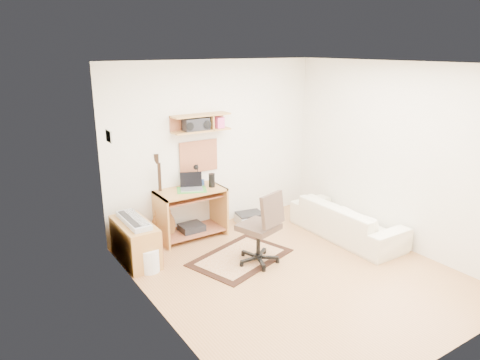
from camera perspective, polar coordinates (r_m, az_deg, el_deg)
floor at (r=5.86m, az=7.02°, el=-11.75°), size 3.60×4.00×0.01m
ceiling at (r=5.15m, az=8.08°, el=14.68°), size 3.60×4.00×0.01m
back_wall at (r=6.95m, az=-3.29°, el=4.48°), size 3.60×0.01×2.60m
left_wall at (r=4.45m, az=-10.52°, el=-2.96°), size 0.01×4.00×2.60m
right_wall at (r=6.64m, az=19.46°, el=2.95°), size 0.01×4.00×2.60m
wall_shelf at (r=6.62m, az=-5.04°, el=7.34°), size 0.90×0.25×0.26m
cork_board at (r=6.82m, az=-5.35°, el=3.06°), size 0.64×0.03×0.49m
wall_photo at (r=5.71m, az=-16.51°, el=5.41°), size 0.02×0.20×0.15m
desk at (r=6.71m, az=-6.32°, el=-4.31°), size 1.00×0.55×0.75m
laptop at (r=6.54m, az=-6.27°, el=-0.26°), size 0.43×0.43×0.25m
speaker at (r=6.67m, az=-3.65°, el=-0.04°), size 0.09×0.09×0.21m
desk_lamp at (r=6.75m, az=-5.45°, el=0.71°), size 0.11×0.11×0.34m
pencil_cup at (r=6.77m, az=-4.85°, el=-0.31°), size 0.06×0.06×0.09m
boombox at (r=6.58m, az=-5.70°, el=7.09°), size 0.39×0.18×0.20m
rug at (r=6.17m, az=0.05°, el=-9.92°), size 1.52×1.23×0.02m
task_chair at (r=5.85m, az=2.39°, el=-6.06°), size 0.65×0.65×1.02m
cabinet at (r=6.15m, az=-13.34°, el=-7.74°), size 0.40×0.90×0.55m
music_keyboard at (r=6.03m, az=-13.53°, el=-5.08°), size 0.24×0.75×0.07m
guitar at (r=6.58m, az=-9.98°, el=-2.34°), size 0.40×0.33×1.30m
waste_basket at (r=5.89m, az=-11.58°, el=-10.06°), size 0.32×0.32×0.31m
printer at (r=7.30m, az=1.25°, el=-4.88°), size 0.48×0.40×0.16m
sofa at (r=6.87m, az=13.62°, el=-4.35°), size 0.53×1.82×0.71m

